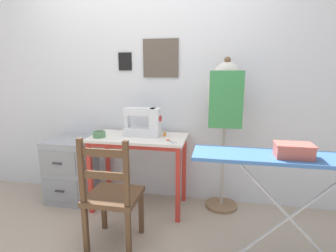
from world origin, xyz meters
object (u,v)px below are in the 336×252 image
filing_cabinet (72,168)px  wooden_chair (112,196)px  fabric_bowl (99,134)px  ironing_board (295,163)px  scissors (170,141)px  thread_spool_near_machine (165,134)px  storage_box (294,151)px  dress_form (226,102)px  sewing_machine (144,123)px

filing_cabinet → wooden_chair: bearing=-42.0°
fabric_bowl → filing_cabinet: 0.62m
fabric_bowl → ironing_board: size_ratio=0.09×
scissors → wooden_chair: 0.70m
thread_spool_near_machine → scissors: bearing=-64.1°
wooden_chair → storage_box: storage_box is taller
scissors → filing_cabinet: (-1.11, 0.18, -0.41)m
dress_form → filing_cabinet: bearing=-176.5°
fabric_bowl → thread_spool_near_machine: bearing=14.5°
ironing_board → storage_box: 0.10m
thread_spool_near_machine → sewing_machine: bearing=-173.3°
wooden_chair → sewing_machine: bearing=83.3°
ironing_board → thread_spool_near_machine: bearing=144.4°
dress_form → storage_box: bearing=-64.2°
scissors → wooden_chair: wooden_chair is taller
wooden_chair → dress_form: dress_form is taller
dress_form → ironing_board: bearing=-62.1°
scissors → ironing_board: size_ratio=0.10×
filing_cabinet → ironing_board: bearing=-19.5°
fabric_bowl → filing_cabinet: bearing=159.2°
storage_box → thread_spool_near_machine: bearing=142.6°
thread_spool_near_machine → wooden_chair: wooden_chair is taller
wooden_chair → ironing_board: 1.33m
fabric_bowl → ironing_board: ironing_board is taller
sewing_machine → ironing_board: size_ratio=0.28×
thread_spool_near_machine → filing_cabinet: thread_spool_near_machine is taller
sewing_machine → dress_form: bearing=8.8°
dress_form → wooden_chair: bearing=-137.5°
sewing_machine → thread_spool_near_machine: bearing=6.7°
fabric_bowl → dress_form: dress_form is taller
wooden_chair → dress_form: bearing=42.5°
sewing_machine → scissors: sewing_machine is taller
wooden_chair → ironing_board: (1.27, -0.04, 0.37)m
fabric_bowl → sewing_machine: bearing=18.0°
scissors → storage_box: storage_box is taller
wooden_chair → filing_cabinet: size_ratio=1.36×
filing_cabinet → ironing_board: 2.20m
fabric_bowl → thread_spool_near_machine: (0.61, 0.16, -0.01)m
fabric_bowl → filing_cabinet: size_ratio=0.18×
filing_cabinet → storage_box: bearing=-20.4°
sewing_machine → thread_spool_near_machine: size_ratio=8.29×
sewing_machine → ironing_board: sewing_machine is taller
scissors → sewing_machine: bearing=151.3°
wooden_chair → filing_cabinet: 1.02m
sewing_machine → ironing_board: bearing=-30.1°
sewing_machine → thread_spool_near_machine: (0.20, 0.02, -0.11)m
thread_spool_near_machine → ironing_board: size_ratio=0.03×
sewing_machine → filing_cabinet: 0.99m
fabric_bowl → ironing_board: bearing=-19.2°
thread_spool_near_machine → dress_form: bearing=9.5°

